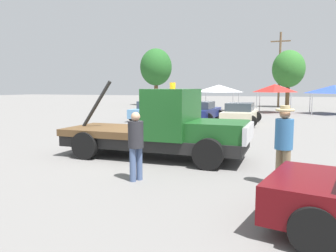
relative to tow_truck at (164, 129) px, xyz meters
name	(u,v)px	position (x,y,z in m)	size (l,w,h in m)	color
ground_plane	(154,157)	(-0.38, -0.01, -0.95)	(160.00, 160.00, 0.00)	slate
tow_truck	(164,129)	(0.00, 0.00, 0.00)	(6.07, 2.39, 2.51)	black
person_near_truck	(284,139)	(3.66, -1.91, 0.15)	(0.41, 0.41, 1.87)	#847051
person_at_hood	(136,141)	(0.30, -2.67, 0.03)	(0.37, 0.37, 1.69)	#475B84
parked_car_skyblue	(155,111)	(-5.25, 11.55, -0.30)	(2.61, 4.73, 1.34)	#669ED1
parked_car_navy	(200,111)	(-2.09, 12.06, -0.30)	(2.55, 4.91, 1.34)	navy
parked_car_cream	(240,114)	(0.79, 11.01, -0.30)	(2.39, 4.58, 1.34)	beige
canopy_tent_white	(219,88)	(-2.98, 22.22, 1.24)	(3.49, 3.49, 2.56)	#9E9EA3
canopy_tent_red	(275,88)	(2.29, 21.67, 1.27)	(2.91, 2.91, 2.59)	#9E9EA3
canopy_tent_blue	(334,89)	(7.11, 21.64, 1.19)	(3.56, 3.56, 2.49)	#9E9EA3
tree_left	(289,69)	(3.27, 31.10, 3.47)	(3.69, 3.69, 6.58)	brown
tree_center	(156,67)	(-12.81, 29.75, 3.94)	(4.08, 4.08, 7.28)	brown
utility_pole	(280,68)	(2.28, 30.88, 3.63)	(2.20, 0.24, 8.63)	brown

